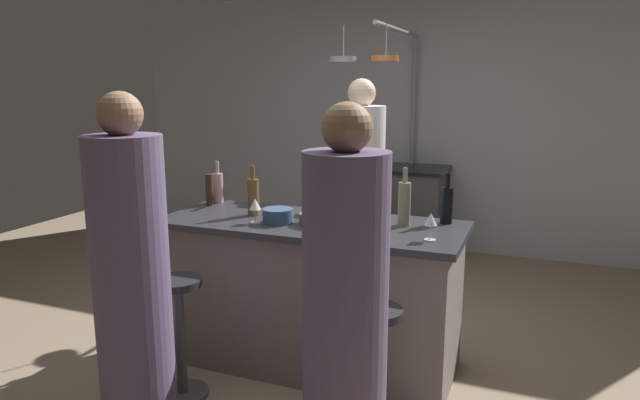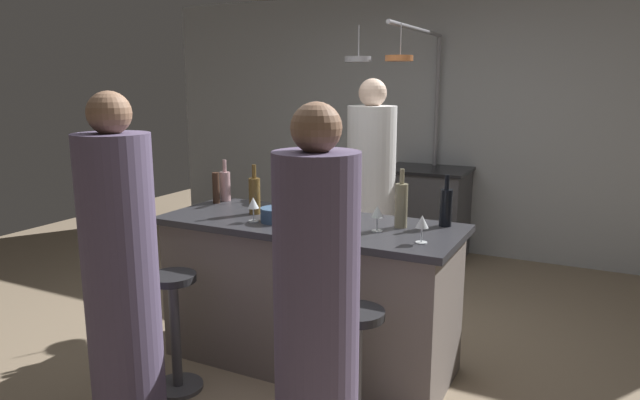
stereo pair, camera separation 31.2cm
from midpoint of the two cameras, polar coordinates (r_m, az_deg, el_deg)
The scene contains 22 objects.
ground_plane at distance 3.67m, azimuth 1.43°, elevation -15.94°, with size 9.00×9.00×0.00m, color gray.
back_wall at distance 5.97m, azimuth 13.46°, elevation 7.51°, with size 6.40×0.16×2.60m, color #B2B7BC.
kitchen_island at distance 3.48m, azimuth 1.47°, elevation -9.32°, with size 1.80×0.72×0.90m.
stove_range at distance 5.71m, azimuth 12.11°, elevation -1.29°, with size 0.80×0.64×0.89m.
chef at distance 4.35m, azimuth 7.16°, elevation -0.31°, with size 0.37×0.37×1.74m.
bar_stool_right at distance 2.79m, azimuth 6.98°, elevation -16.75°, with size 0.28×0.28×0.68m.
guest_right at distance 2.33m, azimuth 3.57°, elevation -12.18°, with size 0.35×0.35×1.63m.
bar_stool_left at distance 3.28m, azimuth -11.70°, elevation -12.40°, with size 0.28×0.28×0.68m.
guest_left at distance 2.85m, azimuth -16.38°, elevation -7.78°, with size 0.35×0.35×1.67m.
overhead_pot_rack at distance 5.18m, azimuth 10.92°, elevation 10.39°, with size 0.56×1.45×2.17m.
pepper_mill at distance 3.87m, azimuth -8.15°, elevation 1.19°, with size 0.05×0.05×0.21m, color #382319.
wine_bottle_rose at distance 3.94m, azimuth -7.29°, elevation 1.45°, with size 0.07×0.07×0.29m.
wine_bottle_red at distance 3.01m, azimuth 6.09°, elevation -1.71°, with size 0.07×0.07×0.29m.
wine_bottle_dark at distance 3.33m, azimuth 15.17°, elevation -0.67°, with size 0.07×0.07×0.30m.
wine_bottle_white at distance 3.24m, azimuth 10.91°, elevation -0.48°, with size 0.07×0.07×0.33m.
wine_bottle_amber at distance 3.52m, azimuth -4.08°, elevation 0.49°, with size 0.07×0.07×0.31m.
wine_glass_near_left_guest at distance 3.13m, azimuth 8.64°, elevation -1.31°, with size 0.07×0.07×0.15m.
wine_glass_near_right_guest at distance 2.95m, azimuth 13.23°, elevation -2.31°, with size 0.07×0.07×0.15m.
wine_glass_by_chef at distance 3.32m, azimuth -4.07°, elevation -0.44°, with size 0.07×0.07×0.15m.
mixing_bowl_blue at distance 3.32m, azimuth -1.80°, elevation -1.52°, with size 0.18×0.18×0.08m, color #334C6B.
mixing_bowl_ceramic at distance 3.52m, azimuth 2.85°, elevation -0.79°, with size 0.21×0.21×0.08m, color silver.
mixing_bowl_wooden at distance 3.27m, azimuth 2.14°, elevation -1.92°, with size 0.21×0.21×0.07m, color brown.
Camera 2 is at (1.54, -2.88, 1.70)m, focal length 31.85 mm.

